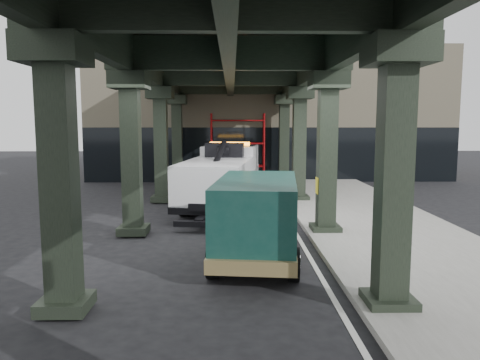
{
  "coord_description": "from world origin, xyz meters",
  "views": [
    {
      "loc": [
        -0.32,
        -12.32,
        3.51
      ],
      "look_at": [
        -0.07,
        2.25,
        1.7
      ],
      "focal_mm": 35.0,
      "sensor_mm": 36.0,
      "label": 1
    }
  ],
  "objects": [
    {
      "name": "viaduct",
      "position": [
        -0.4,
        2.0,
        5.46
      ],
      "size": [
        7.4,
        32.0,
        6.4
      ],
      "color": "black",
      "rests_on": "ground"
    },
    {
      "name": "sidewalk",
      "position": [
        4.5,
        2.0,
        0.07
      ],
      "size": [
        5.0,
        40.0,
        0.15
      ],
      "primitive_type": "cube",
      "color": "gray",
      "rests_on": "ground"
    },
    {
      "name": "lane_stripe",
      "position": [
        1.7,
        2.0,
        0.01
      ],
      "size": [
        0.12,
        38.0,
        0.01
      ],
      "primitive_type": "cube",
      "color": "silver",
      "rests_on": "ground"
    },
    {
      "name": "building",
      "position": [
        2.0,
        20.0,
        4.0
      ],
      "size": [
        22.0,
        10.0,
        8.0
      ],
      "primitive_type": "cube",
      "color": "#C6B793",
      "rests_on": "ground"
    },
    {
      "name": "towed_van",
      "position": [
        0.33,
        -0.57,
        1.13
      ],
      "size": [
        2.57,
        5.37,
        2.1
      ],
      "rotation": [
        0.0,
        0.0,
        -0.11
      ],
      "color": "#113D36",
      "rests_on": "ground"
    },
    {
      "name": "scaffolding",
      "position": [
        0.0,
        14.64,
        2.11
      ],
      "size": [
        3.08,
        0.88,
        4.0
      ],
      "color": "#A90D10",
      "rests_on": "ground"
    },
    {
      "name": "ground",
      "position": [
        0.0,
        0.0,
        0.0
      ],
      "size": [
        90.0,
        90.0,
        0.0
      ],
      "primitive_type": "plane",
      "color": "black",
      "rests_on": "ground"
    },
    {
      "name": "tow_truck",
      "position": [
        -0.69,
        7.08,
        1.34
      ],
      "size": [
        3.44,
        8.62,
        2.76
      ],
      "rotation": [
        0.0,
        0.0,
        -0.14
      ],
      "color": "black",
      "rests_on": "ground"
    }
  ]
}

